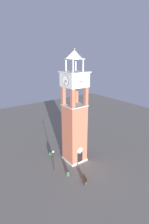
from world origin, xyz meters
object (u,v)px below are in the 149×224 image
object	(u,v)px
park_bench	(84,179)
lamp_post	(53,157)
clock_tower	(75,119)
trash_bin	(68,173)

from	to	relation	value
park_bench	lamp_post	world-z (taller)	lamp_post
clock_tower	lamp_post	world-z (taller)	clock_tower
clock_tower	trash_bin	size ratio (longest dim) A/B	24.08
park_bench	trash_bin	world-z (taller)	park_bench
clock_tower	trash_bin	world-z (taller)	clock_tower
trash_bin	park_bench	bearing A→B (deg)	-67.06
clock_tower	park_bench	bearing A→B (deg)	-112.76
clock_tower	trash_bin	xyz separation A→B (m)	(-3.58, -3.06, -7.41)
lamp_post	clock_tower	bearing A→B (deg)	6.19
park_bench	trash_bin	distance (m)	2.96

